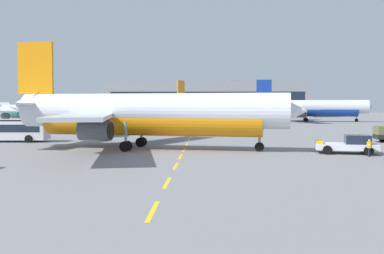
{
  "coord_description": "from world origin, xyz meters",
  "views": [
    {
      "loc": [
        20.54,
        -24.9,
        4.99
      ],
      "look_at": [
        18.7,
        27.49,
        2.23
      ],
      "focal_mm": 40.47,
      "sensor_mm": 36.0,
      "label": 1
    }
  ],
  "objects_px": {
    "airliner_mid_left": "(311,108)",
    "airliner_far_right": "(159,111)",
    "airliner_foreground": "(146,114)",
    "pushback_tug": "(349,145)",
    "ground_crew_worker": "(369,147)",
    "fuel_service_truck": "(101,126)",
    "apron_shuttle_bus": "(2,129)",
    "airliner_far_center": "(20,111)"
  },
  "relations": [
    {
      "from": "airliner_far_right",
      "to": "airliner_foreground",
      "type": "bearing_deg",
      "value": -85.18
    },
    {
      "from": "airliner_foreground",
      "to": "airliner_far_center",
      "type": "bearing_deg",
      "value": 123.21
    },
    {
      "from": "pushback_tug",
      "to": "ground_crew_worker",
      "type": "height_order",
      "value": "pushback_tug"
    },
    {
      "from": "airliner_far_center",
      "to": "apron_shuttle_bus",
      "type": "relative_size",
      "value": 2.05
    },
    {
      "from": "airliner_far_right",
      "to": "ground_crew_worker",
      "type": "distance_m",
      "value": 61.42
    },
    {
      "from": "airliner_foreground",
      "to": "airliner_far_right",
      "type": "height_order",
      "value": "airliner_foreground"
    },
    {
      "from": "fuel_service_truck",
      "to": "ground_crew_worker",
      "type": "distance_m",
      "value": 40.77
    },
    {
      "from": "apron_shuttle_bus",
      "to": "fuel_service_truck",
      "type": "distance_m",
      "value": 15.0
    },
    {
      "from": "apron_shuttle_bus",
      "to": "fuel_service_truck",
      "type": "relative_size",
      "value": 1.68
    },
    {
      "from": "airliner_far_center",
      "to": "fuel_service_truck",
      "type": "relative_size",
      "value": 3.43
    },
    {
      "from": "airliner_foreground",
      "to": "apron_shuttle_bus",
      "type": "distance_m",
      "value": 22.34
    },
    {
      "from": "airliner_mid_left",
      "to": "airliner_far_center",
      "type": "relative_size",
      "value": 1.41
    },
    {
      "from": "pushback_tug",
      "to": "ground_crew_worker",
      "type": "distance_m",
      "value": 2.73
    },
    {
      "from": "pushback_tug",
      "to": "ground_crew_worker",
      "type": "relative_size",
      "value": 3.91
    },
    {
      "from": "pushback_tug",
      "to": "airliner_far_right",
      "type": "xyz_separation_m",
      "value": [
        -25.28,
        52.9,
        2.65
      ]
    },
    {
      "from": "pushback_tug",
      "to": "airliner_far_right",
      "type": "relative_size",
      "value": 0.21
    },
    {
      "from": "airliner_foreground",
      "to": "pushback_tug",
      "type": "height_order",
      "value": "airliner_foreground"
    },
    {
      "from": "airliner_mid_left",
      "to": "airliner_far_right",
      "type": "xyz_separation_m",
      "value": [
        -40.81,
        -28.5,
        -0.4
      ]
    },
    {
      "from": "airliner_far_center",
      "to": "airliner_far_right",
      "type": "distance_m",
      "value": 42.99
    },
    {
      "from": "pushback_tug",
      "to": "fuel_service_truck",
      "type": "xyz_separation_m",
      "value": [
        -30.86,
        22.77,
        0.74
      ]
    },
    {
      "from": "airliner_mid_left",
      "to": "ground_crew_worker",
      "type": "xyz_separation_m",
      "value": [
        -14.38,
        -83.89,
        -3.01
      ]
    },
    {
      "from": "fuel_service_truck",
      "to": "airliner_foreground",
      "type": "bearing_deg",
      "value": -63.08
    },
    {
      "from": "airliner_far_center",
      "to": "airliner_far_right",
      "type": "xyz_separation_m",
      "value": [
        39.39,
        -17.21,
        0.34
      ]
    },
    {
      "from": "airliner_far_center",
      "to": "apron_shuttle_bus",
      "type": "bearing_deg",
      "value": -68.24
    },
    {
      "from": "pushback_tug",
      "to": "ground_crew_worker",
      "type": "xyz_separation_m",
      "value": [
        1.15,
        -2.48,
        0.03
      ]
    },
    {
      "from": "fuel_service_truck",
      "to": "ground_crew_worker",
      "type": "height_order",
      "value": "fuel_service_truck"
    },
    {
      "from": "airliner_foreground",
      "to": "ground_crew_worker",
      "type": "height_order",
      "value": "airliner_foreground"
    },
    {
      "from": "airliner_far_center",
      "to": "ground_crew_worker",
      "type": "relative_size",
      "value": 15.02
    },
    {
      "from": "airliner_far_right",
      "to": "apron_shuttle_bus",
      "type": "relative_size",
      "value": 2.52
    },
    {
      "from": "apron_shuttle_bus",
      "to": "fuel_service_truck",
      "type": "bearing_deg",
      "value": 44.37
    },
    {
      "from": "airliner_far_right",
      "to": "apron_shuttle_bus",
      "type": "height_order",
      "value": "airliner_far_right"
    },
    {
      "from": "airliner_foreground",
      "to": "airliner_mid_left",
      "type": "xyz_separation_m",
      "value": [
        36.65,
        77.82,
        -0.01
      ]
    },
    {
      "from": "pushback_tug",
      "to": "apron_shuttle_bus",
      "type": "relative_size",
      "value": 0.53
    },
    {
      "from": "airliner_far_center",
      "to": "fuel_service_truck",
      "type": "bearing_deg",
      "value": -54.47
    },
    {
      "from": "ground_crew_worker",
      "to": "airliner_mid_left",
      "type": "bearing_deg",
      "value": 80.27
    },
    {
      "from": "airliner_mid_left",
      "to": "ground_crew_worker",
      "type": "bearing_deg",
      "value": -99.73
    },
    {
      "from": "pushback_tug",
      "to": "fuel_service_truck",
      "type": "distance_m",
      "value": 38.35
    },
    {
      "from": "airliner_mid_left",
      "to": "ground_crew_worker",
      "type": "distance_m",
      "value": 85.16
    },
    {
      "from": "airliner_foreground",
      "to": "airliner_mid_left",
      "type": "bearing_deg",
      "value": 64.78
    },
    {
      "from": "pushback_tug",
      "to": "airliner_far_center",
      "type": "relative_size",
      "value": 0.26
    },
    {
      "from": "airliner_mid_left",
      "to": "airliner_far_right",
      "type": "bearing_deg",
      "value": -145.07
    },
    {
      "from": "airliner_far_center",
      "to": "fuel_service_truck",
      "type": "xyz_separation_m",
      "value": [
        33.81,
        -47.35,
        -1.56
      ]
    }
  ]
}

